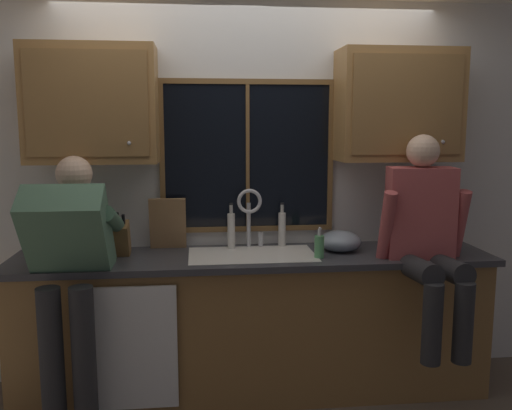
% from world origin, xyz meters
% --- Properties ---
extents(back_wall, '(5.36, 0.12, 2.55)m').
position_xyz_m(back_wall, '(0.00, 0.06, 1.27)').
color(back_wall, silver).
rests_on(back_wall, floor).
extents(window_glass, '(1.10, 0.02, 0.95)m').
position_xyz_m(window_glass, '(-0.01, -0.01, 1.52)').
color(window_glass, black).
extents(window_frame_top, '(1.17, 0.02, 0.04)m').
position_xyz_m(window_frame_top, '(-0.01, -0.02, 2.02)').
color(window_frame_top, brown).
extents(window_frame_bottom, '(1.17, 0.02, 0.04)m').
position_xyz_m(window_frame_bottom, '(-0.01, -0.02, 1.03)').
color(window_frame_bottom, brown).
extents(window_frame_left, '(0.03, 0.02, 0.95)m').
position_xyz_m(window_frame_left, '(-0.58, -0.02, 1.52)').
color(window_frame_left, brown).
extents(window_frame_right, '(0.03, 0.02, 0.95)m').
position_xyz_m(window_frame_right, '(0.56, -0.02, 1.52)').
color(window_frame_right, brown).
extents(window_mullion_center, '(0.02, 0.02, 0.95)m').
position_xyz_m(window_mullion_center, '(-0.01, -0.02, 1.52)').
color(window_mullion_center, brown).
extents(lower_cabinet_run, '(2.96, 0.58, 0.88)m').
position_xyz_m(lower_cabinet_run, '(0.00, -0.29, 0.44)').
color(lower_cabinet_run, olive).
rests_on(lower_cabinet_run, floor).
extents(countertop, '(3.02, 0.62, 0.04)m').
position_xyz_m(countertop, '(0.00, -0.31, 0.90)').
color(countertop, '#38383D').
rests_on(countertop, lower_cabinet_run).
extents(dishwasher_front, '(0.60, 0.02, 0.74)m').
position_xyz_m(dishwasher_front, '(-0.78, -0.61, 0.46)').
color(dishwasher_front, white).
extents(upper_cabinet_left, '(0.79, 0.36, 0.72)m').
position_xyz_m(upper_cabinet_left, '(-0.98, -0.17, 1.86)').
color(upper_cabinet_left, '#9E703D').
extents(upper_cabinet_right, '(0.79, 0.36, 0.72)m').
position_xyz_m(upper_cabinet_right, '(0.97, -0.17, 1.86)').
color(upper_cabinet_right, '#9E703D').
extents(sink, '(0.80, 0.46, 0.21)m').
position_xyz_m(sink, '(-0.01, -0.30, 0.82)').
color(sink, white).
rests_on(sink, lower_cabinet_run).
extents(faucet, '(0.18, 0.09, 0.40)m').
position_xyz_m(faucet, '(-0.00, -0.12, 1.17)').
color(faucet, silver).
rests_on(faucet, countertop).
extents(person_standing, '(0.53, 0.69, 1.56)m').
position_xyz_m(person_standing, '(-1.06, -0.61, 0.96)').
color(person_standing, '#262628').
rests_on(person_standing, floor).
extents(person_sitting_on_counter, '(0.54, 0.62, 1.26)m').
position_xyz_m(person_sitting_on_counter, '(1.02, -0.57, 1.10)').
color(person_sitting_on_counter, '#262628').
rests_on(person_sitting_on_counter, countertop).
extents(knife_block, '(0.12, 0.18, 0.32)m').
position_xyz_m(knife_block, '(-0.84, -0.25, 1.03)').
color(knife_block, brown).
rests_on(knife_block, countertop).
extents(cutting_board, '(0.24, 0.09, 0.35)m').
position_xyz_m(cutting_board, '(-0.54, -0.09, 1.09)').
color(cutting_board, '#997047').
rests_on(cutting_board, countertop).
extents(mixing_bowl, '(0.27, 0.27, 0.14)m').
position_xyz_m(mixing_bowl, '(0.58, -0.25, 0.98)').
color(mixing_bowl, '#8C99A8').
rests_on(mixing_bowl, countertop).
extents(soap_dispenser, '(0.06, 0.07, 0.19)m').
position_xyz_m(soap_dispenser, '(0.40, -0.42, 0.99)').
color(soap_dispenser, '#59A566').
rests_on(soap_dispenser, countertop).
extents(bottle_green_glass, '(0.05, 0.05, 0.31)m').
position_xyz_m(bottle_green_glass, '(-0.13, -0.12, 1.05)').
color(bottle_green_glass, silver).
rests_on(bottle_green_glass, countertop).
extents(bottle_tall_clear, '(0.05, 0.05, 0.30)m').
position_xyz_m(bottle_tall_clear, '(0.22, -0.08, 1.04)').
color(bottle_tall_clear, silver).
rests_on(bottle_tall_clear, countertop).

